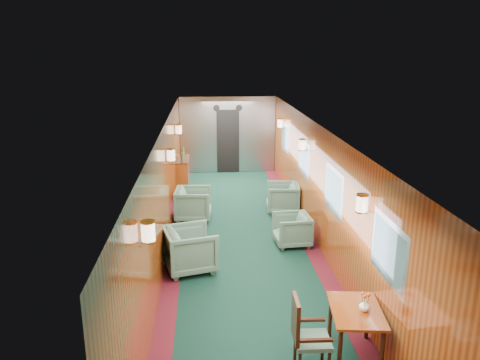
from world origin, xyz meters
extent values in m
plane|color=black|center=(0.00, 0.00, 0.00)|extent=(12.00, 12.00, 0.00)
cube|color=white|center=(0.00, 0.00, 2.35)|extent=(3.00, 12.00, 0.10)
cube|color=white|center=(0.00, 0.00, 2.36)|extent=(1.20, 12.00, 0.06)
cube|color=brown|center=(0.00, 6.00, 1.20)|extent=(3.00, 0.10, 2.40)
cube|color=brown|center=(-1.50, 0.00, 1.20)|extent=(0.10, 12.00, 2.40)
cube|color=brown|center=(1.50, 0.00, 1.20)|extent=(0.10, 12.00, 2.40)
cube|color=#410D15|center=(-1.35, 0.00, 0.00)|extent=(0.30, 12.00, 0.01)
cube|color=#410D15|center=(1.35, 0.00, 0.00)|extent=(0.30, 12.00, 0.01)
cube|color=#A1A3A8|center=(0.00, 5.92, 1.20)|extent=(2.98, 0.12, 2.38)
cube|color=black|center=(0.00, 5.84, 1.00)|extent=(0.70, 0.06, 2.00)
cylinder|color=black|center=(-0.35, 5.85, 2.05)|extent=(0.20, 0.04, 0.20)
cylinder|color=black|center=(0.35, 5.85, 2.05)|extent=(0.20, 0.04, 0.20)
cube|color=#B3B6BA|center=(1.49, -3.50, 1.45)|extent=(0.02, 1.10, 0.80)
cube|color=#46666A|center=(1.48, -3.50, 1.45)|extent=(0.01, 0.96, 0.66)
cube|color=#B3B6BA|center=(1.49, -1.00, 1.45)|extent=(0.02, 1.10, 0.80)
cube|color=#46666A|center=(1.48, -1.00, 1.45)|extent=(0.01, 0.96, 0.66)
cube|color=#B3B6BA|center=(1.49, 1.50, 1.45)|extent=(0.02, 1.10, 0.80)
cube|color=#46666A|center=(1.48, 1.50, 1.45)|extent=(0.01, 0.96, 0.66)
cube|color=#B3B6BA|center=(1.49, 4.00, 1.45)|extent=(0.02, 1.10, 0.80)
cube|color=#46666A|center=(1.48, 4.00, 1.45)|extent=(0.01, 0.96, 0.66)
cylinder|color=beige|center=(-1.40, -3.50, 1.80)|extent=(0.16, 0.16, 0.24)
cylinder|color=#B49633|center=(-1.40, -3.50, 1.68)|extent=(0.17, 0.17, 0.02)
cylinder|color=beige|center=(1.40, -2.70, 1.80)|extent=(0.16, 0.16, 0.24)
cylinder|color=#B49633|center=(1.40, -2.70, 1.68)|extent=(0.17, 0.17, 0.02)
cylinder|color=beige|center=(-1.40, 0.50, 1.80)|extent=(0.16, 0.16, 0.24)
cylinder|color=#B49633|center=(-1.40, 0.50, 1.68)|extent=(0.17, 0.17, 0.02)
cylinder|color=beige|center=(1.40, 1.30, 1.80)|extent=(0.16, 0.16, 0.24)
cylinder|color=#B49633|center=(1.40, 1.30, 1.68)|extent=(0.17, 0.17, 0.02)
cylinder|color=beige|center=(-1.40, 3.50, 1.80)|extent=(0.16, 0.16, 0.24)
cylinder|color=#B49633|center=(-1.40, 3.50, 1.68)|extent=(0.17, 0.17, 0.02)
cylinder|color=beige|center=(1.40, 4.30, 1.80)|extent=(0.16, 0.16, 0.24)
cylinder|color=#B49633|center=(1.40, 4.30, 1.68)|extent=(0.17, 0.17, 0.02)
cube|color=brown|center=(1.14, -3.52, 0.66)|extent=(0.73, 0.97, 0.04)
cylinder|color=black|center=(0.84, -3.87, 0.32)|extent=(0.05, 0.05, 0.64)
cylinder|color=black|center=(1.34, -3.93, 0.32)|extent=(0.05, 0.05, 0.64)
cylinder|color=black|center=(0.93, -3.10, 0.32)|extent=(0.05, 0.05, 0.64)
cylinder|color=black|center=(1.43, -3.16, 0.32)|extent=(0.05, 0.05, 0.64)
cube|color=#1B4032|center=(0.53, -3.76, 0.42)|extent=(0.44, 0.44, 0.06)
cube|color=black|center=(0.32, -3.75, 0.72)|extent=(0.06, 0.39, 0.55)
cube|color=#1B4032|center=(0.34, -3.75, 0.66)|extent=(0.03, 0.30, 0.33)
cube|color=black|center=(0.52, -3.97, 0.57)|extent=(0.39, 0.06, 0.04)
cube|color=black|center=(0.54, -3.55, 0.57)|extent=(0.39, 0.06, 0.04)
cylinder|color=black|center=(0.36, -3.58, 0.20)|extent=(0.04, 0.04, 0.40)
cylinder|color=black|center=(0.71, -3.59, 0.20)|extent=(0.04, 0.04, 0.40)
cube|color=brown|center=(-1.34, 3.74, 0.47)|extent=(0.32, 1.05, 0.95)
cube|color=black|center=(-1.33, 3.74, 0.95)|extent=(0.34, 1.07, 0.02)
cylinder|color=#274F2A|center=(-1.32, 3.47, 1.07)|extent=(0.07, 0.07, 0.22)
cylinder|color=#274F2A|center=(-1.32, 3.84, 1.10)|extent=(0.06, 0.06, 0.28)
cylinder|color=#B49633|center=(-1.32, 4.05, 1.05)|extent=(0.08, 0.08, 0.18)
imported|color=white|center=(1.23, -3.55, 0.75)|extent=(0.14, 0.14, 0.14)
imported|color=#1B4032|center=(-1.02, -0.91, 0.39)|extent=(1.06, 1.04, 0.79)
imported|color=#1B4032|center=(-1.02, 1.66, 0.37)|extent=(0.87, 0.85, 0.74)
imported|color=#1B4032|center=(0.98, 0.05, 0.32)|extent=(0.75, 0.73, 0.64)
imported|color=#1B4032|center=(1.12, 2.03, 0.35)|extent=(0.84, 0.82, 0.70)
camera|label=1|loc=(-0.72, -8.60, 3.85)|focal=35.00mm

